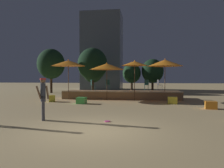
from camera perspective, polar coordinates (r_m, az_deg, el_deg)
ground_plane at (r=7.56m, az=-5.21°, el=-12.07°), size 120.00×120.00×0.00m
wooden_deck at (r=18.64m, az=2.55°, el=-2.82°), size 9.71×2.61×0.70m
patio_umbrella_0 at (r=17.41m, az=-1.36°, el=4.59°), size 2.77×2.77×2.99m
patio_umbrella_1 at (r=18.12m, az=-11.34°, el=5.35°), size 2.72×2.72×3.26m
patio_umbrella_2 at (r=17.61m, az=13.69°, el=5.38°), size 2.74×2.74×3.27m
patio_umbrella_3 at (r=17.09m, az=5.93°, el=5.36°), size 2.04×2.04×3.14m
cube_seat_0 at (r=16.73m, az=-15.40°, el=-3.67°), size 0.59×0.59×0.48m
cube_seat_1 at (r=15.09m, az=-7.96°, el=-4.29°), size 0.64×0.64×0.44m
cube_seat_2 at (r=15.40m, az=15.50°, el=-4.12°), size 0.70×0.70×0.48m
cube_seat_3 at (r=13.72m, az=24.42°, el=-5.03°), size 0.72×0.72×0.44m
person_1 at (r=9.58m, az=-17.57°, el=-3.03°), size 0.52×0.32×1.78m
bistro_chair_0 at (r=18.30m, az=-5.18°, el=0.01°), size 0.45×0.45×0.90m
bistro_chair_1 at (r=19.28m, az=-1.11°, el=0.11°), size 0.44×0.45×0.90m
bistro_chair_2 at (r=18.78m, az=12.17°, el=0.03°), size 0.43×0.43×0.90m
bistro_chair_3 at (r=18.85m, az=9.00°, el=0.05°), size 0.40×0.41×0.90m
frisbee_disc at (r=8.99m, az=-1.23°, el=-9.71°), size 0.23×0.23×0.03m
background_tree_0 at (r=26.11m, az=-15.64°, el=5.06°), size 3.14×3.14×5.07m
background_tree_1 at (r=27.60m, az=10.56°, el=3.35°), size 2.71×2.71×4.08m
background_tree_2 at (r=26.43m, az=-5.10°, el=5.16°), size 3.57×3.57×5.34m
background_tree_3 at (r=27.58m, az=5.19°, el=2.82°), size 2.26×2.26×3.56m
background_tree_4 at (r=27.27m, az=-5.04°, el=3.26°), size 2.53×2.53×3.92m
distant_building at (r=33.35m, az=-2.52°, el=8.36°), size 5.81×4.58×11.25m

